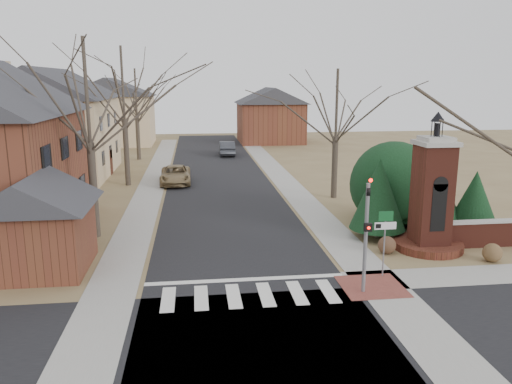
{
  "coord_description": "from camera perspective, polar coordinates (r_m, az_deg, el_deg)",
  "views": [
    {
      "loc": [
        -1.91,
        -16.37,
        7.81
      ],
      "look_at": [
        0.88,
        6.0,
        2.78
      ],
      "focal_mm": 35.0,
      "sensor_mm": 36.0,
      "label": 1
    }
  ],
  "objects": [
    {
      "name": "garage_left",
      "position": [
        22.58,
        -23.91,
        -2.81
      ],
      "size": [
        4.8,
        4.8,
        4.29
      ],
      "color": "brown",
      "rests_on": "ground"
    },
    {
      "name": "evergreen_far",
      "position": [
        28.25,
        23.75,
        -0.58
      ],
      "size": [
        2.4,
        2.4,
        3.3
      ],
      "color": "#473D33",
      "rests_on": "ground"
    },
    {
      "name": "bare_tree_3",
      "position": [
        33.73,
        9.24,
        10.52
      ],
      "size": [
        7.0,
        7.0,
        9.7
      ],
      "color": "#473D33",
      "rests_on": "ground"
    },
    {
      "name": "bare_tree_2",
      "position": [
        51.68,
        -13.6,
        11.37
      ],
      "size": [
        7.35,
        7.35,
        10.19
      ],
      "color": "#473D33",
      "rests_on": "ground"
    },
    {
      "name": "sidewalk_left",
      "position": [
        39.29,
        -11.78,
        0.86
      ],
      "size": [
        2.0,
        60.0,
        0.02
      ],
      "primitive_type": "cube",
      "color": "gray",
      "rests_on": "ground"
    },
    {
      "name": "curb_apron",
      "position": [
        20.19,
        13.12,
        -10.48
      ],
      "size": [
        2.4,
        2.4,
        0.02
      ],
      "primitive_type": "cube",
      "color": "brown",
      "rests_on": "ground"
    },
    {
      "name": "sidewalk_right_main",
      "position": [
        39.8,
        3.31,
        1.26
      ],
      "size": [
        2.0,
        60.0,
        0.02
      ],
      "primitive_type": "cube",
      "color": "gray",
      "rests_on": "ground"
    },
    {
      "name": "brick_gate_monument",
      "position": [
        24.64,
        19.39,
        -1.38
      ],
      "size": [
        3.2,
        3.2,
        6.47
      ],
      "color": "#5F271C",
      "rests_on": "ground"
    },
    {
      "name": "crosswalk_zone",
      "position": [
        18.95,
        -0.72,
        -11.71
      ],
      "size": [
        8.0,
        2.2,
        0.02
      ],
      "primitive_type": "cube",
      "color": "silver",
      "rests_on": "ground"
    },
    {
      "name": "bare_tree_1",
      "position": [
        38.71,
        -15.04,
        12.49
      ],
      "size": [
        8.4,
        8.4,
        11.64
      ],
      "color": "#473D33",
      "rests_on": "ground"
    },
    {
      "name": "dry_shrub_left",
      "position": [
        23.88,
        14.74,
        -5.89
      ],
      "size": [
        0.82,
        0.82,
        0.82
      ],
      "primitive_type": "sphere",
      "color": "#4F3524",
      "rests_on": "ground"
    },
    {
      "name": "cross_street",
      "position": [
        15.6,
        0.92,
        -17.43
      ],
      "size": [
        120.0,
        8.0,
        0.01
      ],
      "primitive_type": "cube",
      "color": "black",
      "rests_on": "ground"
    },
    {
      "name": "main_street",
      "position": [
        39.2,
        -4.19,
        1.06
      ],
      "size": [
        8.0,
        70.0,
        0.01
      ],
      "primitive_type": "cube",
      "color": "black",
      "rests_on": "ground"
    },
    {
      "name": "ground",
      "position": [
        18.24,
        -0.43,
        -12.77
      ],
      "size": [
        120.0,
        120.0,
        0.0
      ],
      "primitive_type": "plane",
      "color": "brown",
      "rests_on": "ground"
    },
    {
      "name": "house_stucco_left",
      "position": [
        45.0,
        -22.24,
        7.56
      ],
      "size": [
        9.8,
        12.8,
        9.28
      ],
      "color": "#D6B68F",
      "rests_on": "ground"
    },
    {
      "name": "evergreen_near",
      "position": [
        25.68,
        13.84,
        -0.18
      ],
      "size": [
        2.8,
        2.8,
        4.1
      ],
      "color": "#473D33",
      "rests_on": "ground"
    },
    {
      "name": "dry_shrub_right",
      "position": [
        24.42,
        25.39,
        -6.29
      ],
      "size": [
        0.84,
        0.84,
        0.84
      ],
      "primitive_type": "sphere",
      "color": "brown",
      "rests_on": "ground"
    },
    {
      "name": "pickup_truck",
      "position": [
        39.18,
        -9.19,
        1.95
      ],
      "size": [
        2.33,
        4.97,
        1.38
      ],
      "primitive_type": "imported",
      "rotation": [
        0.0,
        0.0,
        0.01
      ],
      "color": "olive",
      "rests_on": "ground"
    },
    {
      "name": "evergreen_mass",
      "position": [
        28.59,
        15.46,
        1.22
      ],
      "size": [
        4.8,
        4.8,
        4.8
      ],
      "primitive_type": "sphere",
      "color": "black",
      "rests_on": "ground"
    },
    {
      "name": "evergreen_mid",
      "position": [
        28.02,
        19.32,
        1.15
      ],
      "size": [
        3.4,
        3.4,
        4.7
      ],
      "color": "#473D33",
      "rests_on": "ground"
    },
    {
      "name": "house_distant_right",
      "position": [
        65.26,
        1.64,
        8.92
      ],
      "size": [
        8.8,
        8.8,
        7.3
      ],
      "color": "brown",
      "rests_on": "ground"
    },
    {
      "name": "bare_tree_0",
      "position": [
        25.88,
        -18.87,
        11.67
      ],
      "size": [
        8.05,
        8.05,
        11.15
      ],
      "color": "#473D33",
      "rests_on": "ground"
    },
    {
      "name": "distant_car",
      "position": [
        53.82,
        -3.34,
        5.03
      ],
      "size": [
        1.72,
        4.64,
        1.52
      ],
      "primitive_type": "imported",
      "rotation": [
        0.0,
        0.0,
        3.12
      ],
      "color": "#393B41",
      "rests_on": "ground"
    },
    {
      "name": "traffic_signal_pole",
      "position": [
        18.79,
        12.52,
        -3.86
      ],
      "size": [
        0.28,
        0.41,
        4.5
      ],
      "color": "slate",
      "rests_on": "ground"
    },
    {
      "name": "sign_post",
      "position": [
        20.68,
        14.52,
        -4.29
      ],
      "size": [
        0.9,
        0.07,
        2.75
      ],
      "color": "slate",
      "rests_on": "ground"
    },
    {
      "name": "house_distant_left",
      "position": [
        65.25,
        -16.22,
        8.96
      ],
      "size": [
        10.8,
        8.8,
        8.53
      ],
      "color": "#D6B68F",
      "rests_on": "ground"
    },
    {
      "name": "stop_bar",
      "position": [
        20.32,
        -1.2,
        -9.99
      ],
      "size": [
        8.0,
        0.35,
        0.02
      ],
      "primitive_type": "cube",
      "color": "silver",
      "rests_on": "ground"
    }
  ]
}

